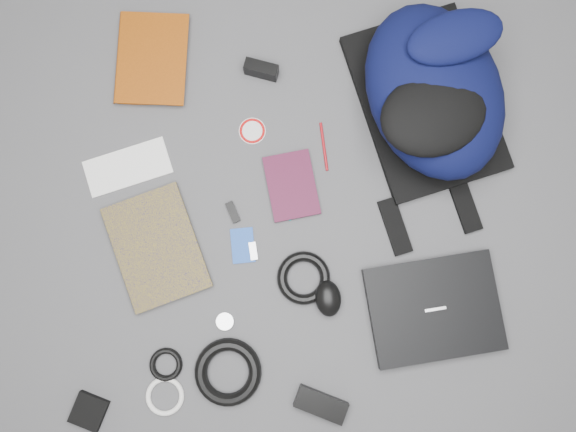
{
  "coord_description": "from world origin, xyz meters",
  "views": [
    {
      "loc": [
        -0.0,
        -0.15,
        1.46
      ],
      "look_at": [
        0.0,
        0.0,
        0.02
      ],
      "focal_mm": 35.0,
      "sensor_mm": 36.0,
      "label": 1
    }
  ],
  "objects_px": {
    "dvd_case": "(292,186)",
    "power_brick": "(321,404)",
    "backpack": "(434,91)",
    "comic_book": "(118,262)",
    "textbook_red": "(117,58)",
    "pouch": "(89,411)",
    "laptop": "(434,309)",
    "compact_camera": "(261,70)",
    "mouse": "(328,298)"
  },
  "relations": [
    {
      "from": "laptop",
      "to": "compact_camera",
      "type": "xyz_separation_m",
      "value": [
        -0.43,
        0.63,
        0.01
      ]
    },
    {
      "from": "textbook_red",
      "to": "pouch",
      "type": "bearing_deg",
      "value": -90.26
    },
    {
      "from": "backpack",
      "to": "dvd_case",
      "type": "relative_size",
      "value": 2.93
    },
    {
      "from": "textbook_red",
      "to": "compact_camera",
      "type": "distance_m",
      "value": 0.39
    },
    {
      "from": "pouch",
      "to": "compact_camera",
      "type": "bearing_deg",
      "value": 62.77
    },
    {
      "from": "comic_book",
      "to": "mouse",
      "type": "distance_m",
      "value": 0.55
    },
    {
      "from": "laptop",
      "to": "mouse",
      "type": "bearing_deg",
      "value": 165.17
    },
    {
      "from": "textbook_red",
      "to": "dvd_case",
      "type": "bearing_deg",
      "value": -34.05
    },
    {
      "from": "dvd_case",
      "to": "power_brick",
      "type": "relative_size",
      "value": 1.35
    },
    {
      "from": "laptop",
      "to": "pouch",
      "type": "relative_size",
      "value": 4.12
    },
    {
      "from": "dvd_case",
      "to": "pouch",
      "type": "xyz_separation_m",
      "value": [
        -0.52,
        -0.56,
        0.0
      ]
    },
    {
      "from": "laptop",
      "to": "comic_book",
      "type": "height_order",
      "value": "laptop"
    },
    {
      "from": "compact_camera",
      "to": "power_brick",
      "type": "distance_m",
      "value": 0.88
    },
    {
      "from": "compact_camera",
      "to": "pouch",
      "type": "xyz_separation_m",
      "value": [
        -0.45,
        -0.87,
        -0.01
      ]
    },
    {
      "from": "backpack",
      "to": "compact_camera",
      "type": "distance_m",
      "value": 0.45
    },
    {
      "from": "laptop",
      "to": "power_brick",
      "type": "height_order",
      "value": "same"
    },
    {
      "from": "comic_book",
      "to": "compact_camera",
      "type": "height_order",
      "value": "compact_camera"
    },
    {
      "from": "comic_book",
      "to": "power_brick",
      "type": "relative_size",
      "value": 2.22
    },
    {
      "from": "textbook_red",
      "to": "power_brick",
      "type": "height_order",
      "value": "power_brick"
    },
    {
      "from": "backpack",
      "to": "power_brick",
      "type": "height_order",
      "value": "backpack"
    },
    {
      "from": "compact_camera",
      "to": "mouse",
      "type": "height_order",
      "value": "compact_camera"
    },
    {
      "from": "compact_camera",
      "to": "mouse",
      "type": "xyz_separation_m",
      "value": [
        0.16,
        -0.6,
        -0.0
      ]
    },
    {
      "from": "comic_book",
      "to": "power_brick",
      "type": "xyz_separation_m",
      "value": [
        0.51,
        -0.37,
        0.0
      ]
    },
    {
      "from": "mouse",
      "to": "power_brick",
      "type": "bearing_deg",
      "value": -101.25
    },
    {
      "from": "textbook_red",
      "to": "power_brick",
      "type": "bearing_deg",
      "value": -56.64
    },
    {
      "from": "comic_book",
      "to": "laptop",
      "type": "bearing_deg",
      "value": -28.84
    },
    {
      "from": "compact_camera",
      "to": "pouch",
      "type": "height_order",
      "value": "compact_camera"
    },
    {
      "from": "backpack",
      "to": "comic_book",
      "type": "distance_m",
      "value": 0.91
    },
    {
      "from": "textbook_red",
      "to": "power_brick",
      "type": "distance_m",
      "value": 1.05
    },
    {
      "from": "mouse",
      "to": "power_brick",
      "type": "distance_m",
      "value": 0.26
    },
    {
      "from": "dvd_case",
      "to": "pouch",
      "type": "relative_size",
      "value": 2.2
    },
    {
      "from": "comic_book",
      "to": "mouse",
      "type": "relative_size",
      "value": 3.11
    },
    {
      "from": "dvd_case",
      "to": "mouse",
      "type": "relative_size",
      "value": 1.88
    },
    {
      "from": "backpack",
      "to": "textbook_red",
      "type": "distance_m",
      "value": 0.83
    },
    {
      "from": "laptop",
      "to": "comic_book",
      "type": "xyz_separation_m",
      "value": [
        -0.81,
        0.14,
        -0.01
      ]
    },
    {
      "from": "textbook_red",
      "to": "comic_book",
      "type": "relative_size",
      "value": 0.88
    },
    {
      "from": "laptop",
      "to": "compact_camera",
      "type": "relative_size",
      "value": 3.67
    },
    {
      "from": "compact_camera",
      "to": "power_brick",
      "type": "height_order",
      "value": "compact_camera"
    },
    {
      "from": "textbook_red",
      "to": "compact_camera",
      "type": "relative_size",
      "value": 2.83
    },
    {
      "from": "compact_camera",
      "to": "comic_book",
      "type": "bearing_deg",
      "value": -110.98
    },
    {
      "from": "compact_camera",
      "to": "textbook_red",
      "type": "bearing_deg",
      "value": -170.51
    },
    {
      "from": "textbook_red",
      "to": "backpack",
      "type": "bearing_deg",
      "value": -6.17
    },
    {
      "from": "mouse",
      "to": "compact_camera",
      "type": "bearing_deg",
      "value": 99.0
    },
    {
      "from": "backpack",
      "to": "pouch",
      "type": "relative_size",
      "value": 6.45
    },
    {
      "from": "backpack",
      "to": "power_brick",
      "type": "distance_m",
      "value": 0.83
    },
    {
      "from": "textbook_red",
      "to": "comic_book",
      "type": "xyz_separation_m",
      "value": [
        0.01,
        -0.54,
        -0.0
      ]
    },
    {
      "from": "pouch",
      "to": "comic_book",
      "type": "bearing_deg",
      "value": 79.35
    },
    {
      "from": "laptop",
      "to": "comic_book",
      "type": "bearing_deg",
      "value": 162.44
    },
    {
      "from": "laptop",
      "to": "dvd_case",
      "type": "distance_m",
      "value": 0.48
    },
    {
      "from": "comic_book",
      "to": "pouch",
      "type": "relative_size",
      "value": 3.63
    }
  ]
}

